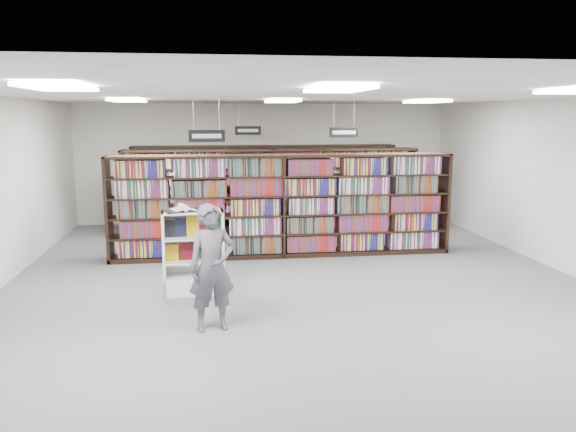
{
  "coord_description": "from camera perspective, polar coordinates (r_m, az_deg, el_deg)",
  "views": [
    {
      "loc": [
        -1.42,
        -9.3,
        2.85
      ],
      "look_at": [
        -0.09,
        0.5,
        1.1
      ],
      "focal_mm": 35.0,
      "sensor_mm": 36.0,
      "label": 1
    }
  ],
  "objects": [
    {
      "name": "shopper",
      "position": [
        7.6,
        -7.72,
        -5.24
      ],
      "size": [
        0.7,
        0.53,
        1.72
      ],
      "primitive_type": "imported",
      "rotation": [
        0.0,
        0.0,
        0.2
      ],
      "color": "#4E4853",
      "rests_on": "floor"
    },
    {
      "name": "bookshelf_row_far",
      "position": [
        15.17,
        -2.3,
        3.22
      ],
      "size": [
        7.0,
        0.6,
        2.1
      ],
      "color": "black",
      "rests_on": "floor"
    },
    {
      "name": "floor",
      "position": [
        9.83,
        0.93,
        -6.82
      ],
      "size": [
        12.0,
        12.0,
        0.0
      ],
      "primitive_type": "plane",
      "color": "#515156",
      "rests_on": "ground"
    },
    {
      "name": "wall_back",
      "position": [
        15.41,
        -2.42,
        5.39
      ],
      "size": [
        10.0,
        0.1,
        3.2
      ],
      "primitive_type": "cube",
      "color": "silver",
      "rests_on": "ground"
    },
    {
      "name": "aisle_sign_right",
      "position": [
        12.64,
        5.7,
        8.55
      ],
      "size": [
        0.65,
        0.02,
        0.8
      ],
      "color": "#B2B2B7",
      "rests_on": "ceiling"
    },
    {
      "name": "open_book",
      "position": [
        9.12,
        -10.53,
        0.71
      ],
      "size": [
        0.74,
        0.57,
        0.13
      ],
      "rotation": [
        0.0,
        0.0,
        0.35
      ],
      "color": "black",
      "rests_on": "endcap_display"
    },
    {
      "name": "aisle_sign_center",
      "position": [
        14.33,
        -4.09,
        8.74
      ],
      "size": [
        0.65,
        0.02,
        0.8
      ],
      "color": "#B2B2B7",
      "rests_on": "ceiling"
    },
    {
      "name": "wall_right",
      "position": [
        11.37,
        26.76,
        2.65
      ],
      "size": [
        0.1,
        12.0,
        3.2
      ],
      "primitive_type": "cube",
      "color": "silver",
      "rests_on": "ground"
    },
    {
      "name": "troffer_front_left",
      "position": [
        6.5,
        -22.3,
        12.03
      ],
      "size": [
        0.6,
        1.2,
        0.04
      ],
      "primitive_type": "cube",
      "color": "white",
      "rests_on": "ceiling"
    },
    {
      "name": "troffer_back_right",
      "position": [
        12.13,
        13.91,
        11.22
      ],
      "size": [
        0.6,
        1.2,
        0.04
      ],
      "primitive_type": "cube",
      "color": "white",
      "rests_on": "ceiling"
    },
    {
      "name": "bookshelf_row_near",
      "position": [
        11.53,
        -0.55,
        1.06
      ],
      "size": [
        7.0,
        0.6,
        2.1
      ],
      "color": "black",
      "rests_on": "floor"
    },
    {
      "name": "troffer_front_center",
      "position": [
        6.46,
        5.1,
        12.74
      ],
      "size": [
        0.6,
        1.2,
        0.04
      ],
      "primitive_type": "cube",
      "color": "white",
      "rests_on": "ceiling"
    },
    {
      "name": "wall_front",
      "position": [
        3.8,
        14.9,
        -9.55
      ],
      "size": [
        10.0,
        0.1,
        3.2
      ],
      "primitive_type": "cube",
      "color": "silver",
      "rests_on": "ground"
    },
    {
      "name": "bookshelf_row_mid",
      "position": [
        13.49,
        -1.61,
        2.37
      ],
      "size": [
        7.0,
        0.6,
        2.1
      ],
      "color": "black",
      "rests_on": "floor"
    },
    {
      "name": "aisle_sign_left",
      "position": [
        10.3,
        -8.25,
        8.16
      ],
      "size": [
        0.65,
        0.02,
        0.8
      ],
      "color": "#B2B2B7",
      "rests_on": "ceiling"
    },
    {
      "name": "endcap_display",
      "position": [
        9.34,
        -9.53,
        -4.87
      ],
      "size": [
        1.0,
        0.54,
        1.37
      ],
      "rotation": [
        0.0,
        0.0,
        0.05
      ],
      "color": "silver",
      "rests_on": "floor"
    },
    {
      "name": "ceiling",
      "position": [
        9.41,
        0.98,
        12.17
      ],
      "size": [
        10.0,
        12.0,
        0.1
      ],
      "primitive_type": "cube",
      "color": "silver",
      "rests_on": "wall_back"
    },
    {
      "name": "troffer_back_left",
      "position": [
        11.41,
        -15.99,
        11.22
      ],
      "size": [
        0.6,
        1.2,
        0.04
      ],
      "primitive_type": "cube",
      "color": "white",
      "rests_on": "ceiling"
    },
    {
      "name": "troffer_back_center",
      "position": [
        11.39,
        -0.57,
        11.6
      ],
      "size": [
        0.6,
        1.2,
        0.04
      ],
      "primitive_type": "cube",
      "color": "white",
      "rests_on": "ceiling"
    }
  ]
}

